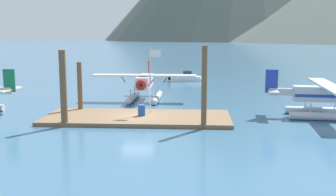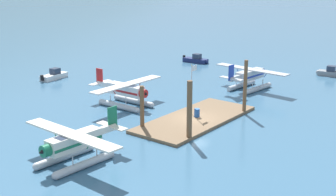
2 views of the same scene
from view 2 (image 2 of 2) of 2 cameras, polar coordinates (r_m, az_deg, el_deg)
ground_plane at (r=47.88m, az=3.40°, el=-2.79°), size 1200.00×1200.00×0.00m
dock_platform at (r=47.84m, az=3.41°, el=-2.62°), size 14.60×6.01×0.30m
piling_near_left at (r=41.65m, az=2.66°, el=-1.59°), size 0.49×0.49×5.58m
piling_near_right at (r=49.91m, az=9.51°, el=1.32°), size 0.39×0.39×5.90m
piling_far_left at (r=44.74m, az=-3.23°, el=-1.20°), size 0.42×0.42×4.34m
flagpole at (r=48.32m, az=3.02°, el=1.89°), size 0.95×0.10×5.31m
fuel_drum at (r=47.94m, az=3.60°, el=-1.84°), size 0.62×0.62×0.88m
mooring_buoy at (r=40.68m, az=-12.96°, el=-5.99°), size 0.79×0.79×0.79m
seaplane_cream_port_fwd at (r=37.66m, az=-11.52°, el=-5.76°), size 7.98×10.46×3.84m
seaplane_white_bow_centre at (r=52.56m, az=-5.24°, el=0.65°), size 10.41×7.98×3.84m
seaplane_silver_stbd_fwd at (r=60.72m, az=10.08°, el=2.52°), size 7.96×10.49×3.84m
boat_grey_open_se at (r=71.72m, az=19.62°, el=2.96°), size 2.11×4.87×1.50m
boat_navy_open_east at (r=77.60m, az=3.50°, el=4.75°), size 1.71×4.89×1.50m
boat_white_open_north at (r=67.87m, az=-13.84°, el=2.74°), size 4.88×2.01×1.50m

